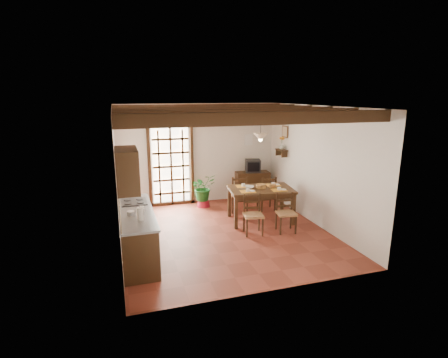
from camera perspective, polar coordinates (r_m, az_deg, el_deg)
name	(u,v)px	position (r m, az deg, el deg)	size (l,w,h in m)	color
ground_plane	(225,233)	(7.98, 0.17, -8.76)	(5.00, 5.00, 0.00)	maroon
room_shell	(225,153)	(7.48, 0.18, 4.22)	(4.52, 5.02, 2.81)	silver
ceiling_beams	(225,112)	(7.38, 0.19, 10.92)	(4.50, 4.34, 0.20)	black
french_door	(171,164)	(9.76, -8.66, 2.49)	(1.26, 0.11, 2.32)	white
kitchen_counter	(137,233)	(6.93, -14.05, -8.53)	(0.64, 2.25, 1.38)	black
upper_cabinet	(127,170)	(5.86, -15.55, 1.39)	(0.35, 0.80, 0.70)	black
range_hood	(126,163)	(7.11, -15.68, 2.54)	(0.38, 0.60, 0.54)	white
counter_items	(135,207)	(6.85, -14.33, -4.48)	(0.50, 1.43, 0.25)	black
dining_table	(261,192)	(8.53, 6.02, -2.20)	(1.64, 1.18, 0.83)	#3C2513
chair_near_left	(253,222)	(7.86, 4.76, -6.97)	(0.47, 0.45, 0.89)	#A67546
chair_near_right	(286,220)	(8.07, 10.05, -6.58)	(0.46, 0.45, 0.89)	#A67546
chair_far_left	(239,200)	(9.29, 2.41, -3.47)	(0.51, 0.49, 0.98)	#A67546
chair_far_right	(266,199)	(9.48, 6.94, -3.31)	(0.45, 0.43, 0.93)	#A67546
table_setting	(261,184)	(8.48, 6.06, -0.79)	(1.11, 0.74, 0.10)	orange
table_bowl	(249,187)	(8.48, 4.17, -1.32)	(0.22, 0.22, 0.05)	white
sideboard	(252,186)	(10.33, 4.65, -1.10)	(0.98, 0.44, 0.83)	black
crt_tv	(253,166)	(10.19, 4.73, 2.18)	(0.50, 0.48, 0.36)	black
fuse_box	(248,140)	(10.30, 4.02, 6.42)	(0.25, 0.03, 0.32)	white
plant_pot	(203,203)	(9.75, -3.40, -3.87)	(0.37, 0.37, 0.23)	maroon
potted_plant	(203,187)	(9.62, -3.43, -1.25)	(1.72, 1.47, 1.91)	#144C19
wall_shelf	(282,151)	(9.79, 9.37, 4.48)	(0.20, 0.42, 0.20)	black
shelf_vase	(282,146)	(9.77, 9.41, 5.29)	(0.15, 0.15, 0.15)	#B2BFB2
shelf_flowers	(282,139)	(9.74, 9.45, 6.50)	(0.14, 0.14, 0.36)	orange
framed_picture	(285,132)	(9.76, 9.94, 7.63)	(0.03, 0.32, 0.32)	brown
pendant_lamp	(261,136)	(8.36, 5.98, 6.96)	(0.36, 0.36, 0.84)	black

